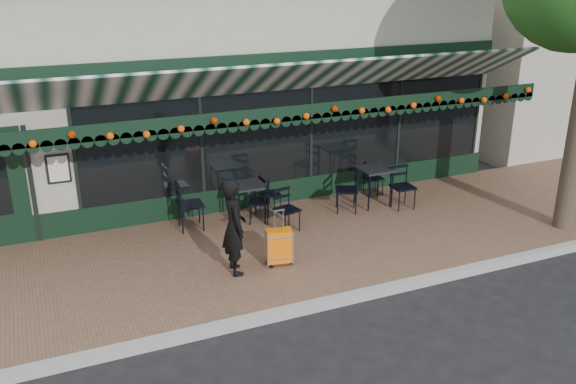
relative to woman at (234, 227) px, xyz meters
name	(u,v)px	position (x,y,z in m)	size (l,w,h in m)	color
ground	(337,302)	(1.23, -1.34, -0.96)	(80.00, 80.00, 0.00)	black
sidewalk	(287,247)	(1.23, 0.66, -0.89)	(18.00, 4.00, 0.15)	brown
curb	(340,300)	(1.23, -1.42, -0.89)	(18.00, 0.16, 0.15)	#9E9E99
restaurant_building	(197,78)	(1.23, 6.50, 1.31)	(12.00, 9.60, 4.50)	#9E9789
neighbor_building_right	(572,47)	(14.23, 6.66, 1.44)	(12.00, 8.00, 4.80)	#B5B19F
woman	(234,227)	(0.00, 0.00, 0.00)	(0.59, 0.39, 1.63)	black
suitcase	(279,246)	(0.77, -0.05, -0.48)	(0.47, 0.32, 1.00)	orange
cafe_table_a	(375,172)	(3.69, 1.73, -0.07)	(0.67, 0.67, 0.83)	black
cafe_table_b	(247,188)	(0.92, 1.94, -0.11)	(0.64, 0.64, 0.79)	black
chair_a_left	(346,190)	(2.99, 1.64, -0.36)	(0.46, 0.46, 0.91)	black
chair_a_right	(373,178)	(4.01, 2.27, -0.44)	(0.38, 0.38, 0.76)	black
chair_a_front	(403,187)	(4.16, 1.33, -0.36)	(0.45, 0.45, 0.91)	black
chair_b_left	(259,202)	(1.12, 1.81, -0.39)	(0.42, 0.42, 0.85)	black
chair_b_right	(270,194)	(1.51, 2.22, -0.42)	(0.39, 0.39, 0.79)	black
chair_b_front	(287,210)	(1.47, 1.22, -0.40)	(0.42, 0.42, 0.83)	black
chair_solo	(190,205)	(-0.22, 2.03, -0.32)	(0.49, 0.49, 0.98)	black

